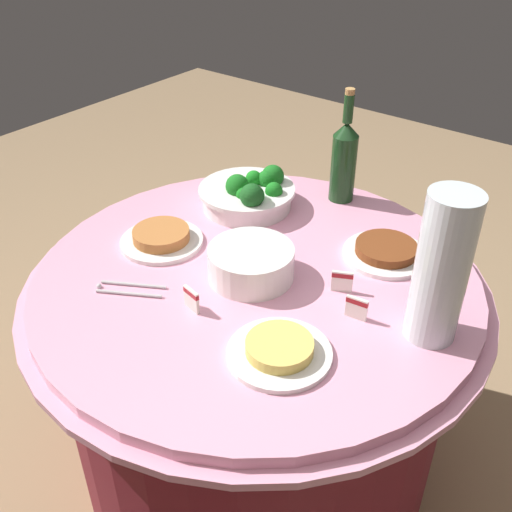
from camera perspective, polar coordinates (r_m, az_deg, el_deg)
ground_plane at (r=2.00m, az=-0.00°, el=-19.09°), size 6.00×6.00×0.00m
buffet_table at (r=1.72m, az=-0.00°, el=-11.55°), size 1.16×1.16×0.74m
broccoli_bowl at (r=1.74m, az=-0.62°, el=5.93°), size 0.28×0.28×0.12m
plate_stack at (r=1.44m, az=-0.38°, el=-0.72°), size 0.21×0.21×0.08m
wine_bottle at (r=1.77m, az=8.40°, el=9.14°), size 0.07×0.07×0.34m
decorative_fruit_vase at (r=1.26m, az=17.23°, el=-1.52°), size 0.11×0.11×0.34m
serving_tongs at (r=1.45m, az=-12.09°, el=-3.08°), size 0.16×0.12×0.01m
food_plate_noodles at (r=1.24m, az=2.24°, el=-8.98°), size 0.22×0.22×0.04m
food_plate_stir_fry at (r=1.57m, az=12.29°, el=0.45°), size 0.22×0.22×0.04m
food_plate_peanuts at (r=1.60m, az=-9.02°, el=1.74°), size 0.22×0.22×0.04m
label_placard_front at (r=1.42m, az=8.23°, el=-2.31°), size 0.05×0.03×0.05m
label_placard_mid at (r=1.36m, az=-6.18°, el=-4.03°), size 0.05×0.02×0.05m
label_placard_rear at (r=1.34m, az=9.56°, el=-4.84°), size 0.05×0.01×0.05m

